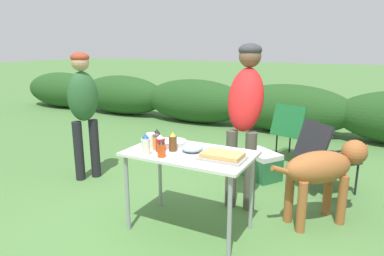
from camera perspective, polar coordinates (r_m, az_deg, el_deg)
ground_plane at (r=3.29m, az=-0.39°, el=-16.40°), size 60.00×60.00×0.00m
shrub_hedge at (r=6.76m, az=15.79°, el=3.11°), size 14.40×0.90×0.93m
folding_table at (r=3.01m, az=-0.41°, el=-5.44°), size 1.10×0.64×0.74m
food_tray at (r=2.81m, az=5.08°, el=-4.72°), size 0.37×0.23×0.06m
plate_stack at (r=3.18m, az=-3.10°, el=-2.53°), size 0.24×0.24×0.05m
mixing_bowl at (r=3.00m, az=0.06°, el=-3.31°), size 0.19×0.19×0.07m
paper_cup_stack at (r=3.14m, az=-6.90°, el=-2.03°), size 0.08×0.08×0.13m
bbq_sauce_bottle at (r=3.20m, az=-5.86°, el=-1.56°), size 0.06×0.06×0.15m
beer_bottle at (r=3.01m, az=-3.21°, el=-2.34°), size 0.07×0.07×0.17m
mayo_bottle at (r=2.92m, az=-7.72°, el=-2.79°), size 0.07×0.07×0.19m
hot_sauce_bottle at (r=2.86m, az=-5.11°, el=-3.53°), size 0.07×0.07×0.14m
spice_jar at (r=3.06m, az=-6.04°, el=-2.36°), size 0.06×0.06×0.14m
ketchup_bottle at (r=3.00m, az=-5.29°, el=-2.58°), size 0.08×0.08×0.15m
standing_person_in_dark_puffer at (r=3.49m, az=8.90°, el=3.68°), size 0.41×0.52×1.67m
standing_person_with_beanie at (r=4.35m, az=-17.67°, el=4.00°), size 0.41×0.44×1.57m
dog at (r=3.41m, az=21.12°, el=-6.47°), size 0.81×0.84×0.78m
camp_chair_green_behind_table at (r=5.14m, az=16.50°, el=-0.16°), size 0.62×0.70×0.83m
camp_chair_near_hedge at (r=4.12m, az=21.13°, el=-3.93°), size 0.74×0.75×0.83m
cooler_box at (r=4.45m, az=11.36°, el=-6.02°), size 0.58×0.53×0.34m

